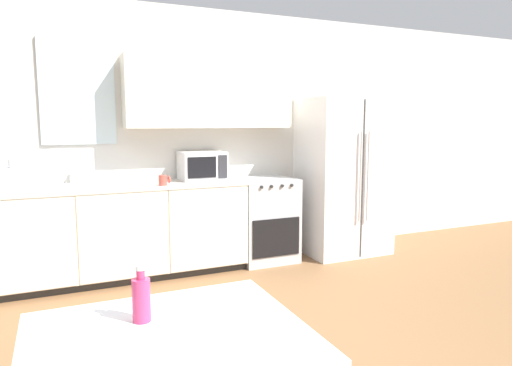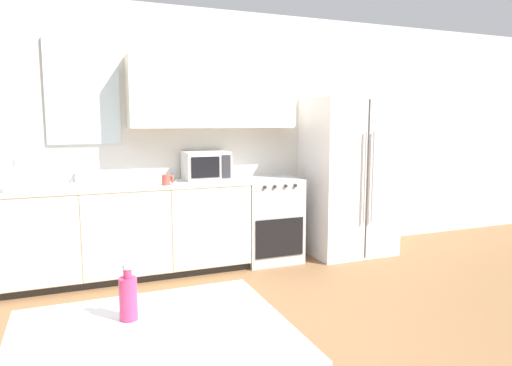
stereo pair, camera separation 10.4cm
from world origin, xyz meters
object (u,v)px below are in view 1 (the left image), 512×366
Objects in this scene: dining_table at (169,365)px; drink_bottle at (141,298)px; refrigerator at (344,176)px; microwave at (202,166)px; coffee_mug at (164,180)px; oven_range at (265,219)px.

drink_bottle is (-0.07, 0.15, 0.21)m from dining_table.
refrigerator reaches higher than drink_bottle.
refrigerator is 1.67m from microwave.
refrigerator is 1.80× the size of dining_table.
coffee_mug is at bearing 77.95° from dining_table.
oven_range is 2.00× the size of microwave.
coffee_mug reaches higher than dining_table.
coffee_mug is (-2.12, -0.12, 0.07)m from refrigerator.
oven_range is at bearing -7.43° from microwave.
dining_table is (-0.58, -2.73, -0.33)m from coffee_mug.
microwave reaches higher than oven_range.
dining_table is at bearing -133.48° from refrigerator.
refrigerator is at bearing 46.52° from dining_table.
dining_table is 0.27m from drink_bottle.
refrigerator is at bearing -5.18° from microwave.
coffee_mug reaches higher than drink_bottle.
microwave is at bearing 29.73° from coffee_mug.
oven_range is 0.51× the size of refrigerator.
oven_range is 1.08m from refrigerator.
dining_table is (-1.72, -2.91, 0.18)m from oven_range.
microwave reaches higher than drink_bottle.
coffee_mug is at bearing -176.89° from refrigerator.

